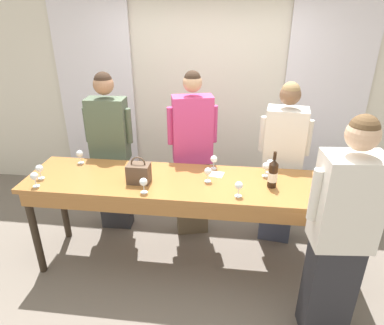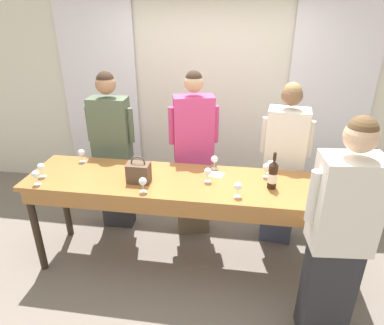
{
  "view_description": "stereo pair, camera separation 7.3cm",
  "coord_description": "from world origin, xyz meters",
  "views": [
    {
      "loc": [
        0.35,
        -2.73,
        2.44
      ],
      "look_at": [
        0.0,
        0.07,
        1.11
      ],
      "focal_mm": 32.0,
      "sensor_mm": 36.0,
      "label": 1
    },
    {
      "loc": [
        0.42,
        -2.72,
        2.44
      ],
      "look_at": [
        0.0,
        0.07,
        1.11
      ],
      "focal_mm": 32.0,
      "sensor_mm": 36.0,
      "label": 2
    }
  ],
  "objects": [
    {
      "name": "curtain_panel_right",
      "position": [
        1.47,
        1.6,
        1.34
      ],
      "size": [
        1.01,
        0.03,
        2.69
      ],
      "color": "white",
      "rests_on": "ground_plane"
    },
    {
      "name": "wine_glass_front_right",
      "position": [
        -1.16,
        0.24,
        1.06
      ],
      "size": [
        0.07,
        0.07,
        0.14
      ],
      "color": "white",
      "rests_on": "tasting_bar"
    },
    {
      "name": "wine_glass_front_mid",
      "position": [
        0.72,
        0.25,
        1.06
      ],
      "size": [
        0.07,
        0.07,
        0.14
      ],
      "color": "white",
      "rests_on": "tasting_bar"
    },
    {
      "name": "potted_plant",
      "position": [
        1.98,
        1.31,
        0.34
      ],
      "size": [
        0.32,
        0.32,
        0.64
      ],
      "color": "#4C4C51",
      "rests_on": "ground_plane"
    },
    {
      "name": "handbag",
      "position": [
        -0.46,
        -0.08,
        1.06
      ],
      "size": [
        0.2,
        0.15,
        0.25
      ],
      "color": "brown",
      "rests_on": "tasting_bar"
    },
    {
      "name": "wine_glass_back_right",
      "position": [
        -1.34,
        -0.27,
        1.06
      ],
      "size": [
        0.07,
        0.07,
        0.14
      ],
      "color": "white",
      "rests_on": "tasting_bar"
    },
    {
      "name": "curtain_panel_left",
      "position": [
        -1.47,
        1.6,
        1.34
      ],
      "size": [
        1.01,
        0.03,
        2.69
      ],
      "color": "white",
      "rests_on": "ground_plane"
    },
    {
      "name": "ground_plane",
      "position": [
        0.0,
        0.0,
        0.0
      ],
      "size": [
        18.0,
        18.0,
        0.0
      ],
      "primitive_type": "plane",
      "color": "#70665B"
    },
    {
      "name": "wine_glass_center_right",
      "position": [
        0.19,
        0.28,
        1.06
      ],
      "size": [
        0.07,
        0.07,
        0.14
      ],
      "color": "white",
      "rests_on": "tasting_bar"
    },
    {
      "name": "guest_olive_jacket",
      "position": [
        -0.96,
        0.58,
        0.95
      ],
      "size": [
        0.52,
        0.23,
        1.82
      ],
      "color": "#28282D",
      "rests_on": "ground_plane"
    },
    {
      "name": "napkin",
      "position": [
        0.22,
        0.15,
        0.97
      ],
      "size": [
        0.14,
        0.14,
        0.0
      ],
      "color": "white",
      "rests_on": "tasting_bar"
    },
    {
      "name": "wine_glass_back_left",
      "position": [
        -0.37,
        -0.26,
        1.06
      ],
      "size": [
        0.07,
        0.07,
        0.14
      ],
      "color": "white",
      "rests_on": "tasting_bar"
    },
    {
      "name": "wall_back",
      "position": [
        0.0,
        1.67,
        1.4
      ],
      "size": [
        12.0,
        0.06,
        2.8
      ],
      "color": "silver",
      "rests_on": "ground_plane"
    },
    {
      "name": "wine_bottle",
      "position": [
        0.72,
        -0.02,
        1.09
      ],
      "size": [
        0.08,
        0.08,
        0.33
      ],
      "color": "black",
      "rests_on": "tasting_bar"
    },
    {
      "name": "guest_pink_top",
      "position": [
        -0.06,
        0.58,
        0.96
      ],
      "size": [
        0.52,
        0.3,
        1.85
      ],
      "color": "brown",
      "rests_on": "ground_plane"
    },
    {
      "name": "wine_glass_front_left",
      "position": [
        -1.38,
        -0.12,
        1.06
      ],
      "size": [
        0.07,
        0.07,
        0.14
      ],
      "color": "white",
      "rests_on": "tasting_bar"
    },
    {
      "name": "tasting_bar",
      "position": [
        0.0,
        -0.03,
        0.87
      ],
      "size": [
        3.06,
        0.71,
        0.96
      ],
      "color": "#9E6633",
      "rests_on": "ground_plane"
    },
    {
      "name": "wine_glass_back_mid",
      "position": [
        0.15,
        0.01,
        1.06
      ],
      "size": [
        0.07,
        0.07,
        0.14
      ],
      "color": "white",
      "rests_on": "tasting_bar"
    },
    {
      "name": "host_pouring",
      "position": [
        1.15,
        -0.63,
        0.93
      ],
      "size": [
        0.52,
        0.31,
        1.83
      ],
      "color": "#28282D",
      "rests_on": "ground_plane"
    },
    {
      "name": "guest_cream_sweater",
      "position": [
        0.88,
        0.58,
        0.9
      ],
      "size": [
        0.51,
        0.32,
        1.77
      ],
      "color": "#383D51",
      "rests_on": "ground_plane"
    },
    {
      "name": "wine_glass_near_host",
      "position": [
        0.43,
        -0.22,
        1.06
      ],
      "size": [
        0.07,
        0.07,
        0.14
      ],
      "color": "white",
      "rests_on": "tasting_bar"
    },
    {
      "name": "wine_glass_center_left",
      "position": [
        0.68,
        0.18,
        1.06
      ],
      "size": [
        0.07,
        0.07,
        0.14
      ],
      "color": "white",
      "rests_on": "tasting_bar"
    },
    {
      "name": "wine_glass_center_mid",
      "position": [
        1.24,
        -0.15,
        1.06
      ],
      "size": [
        0.07,
        0.07,
        0.14
      ],
      "color": "white",
      "rests_on": "tasting_bar"
    }
  ]
}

